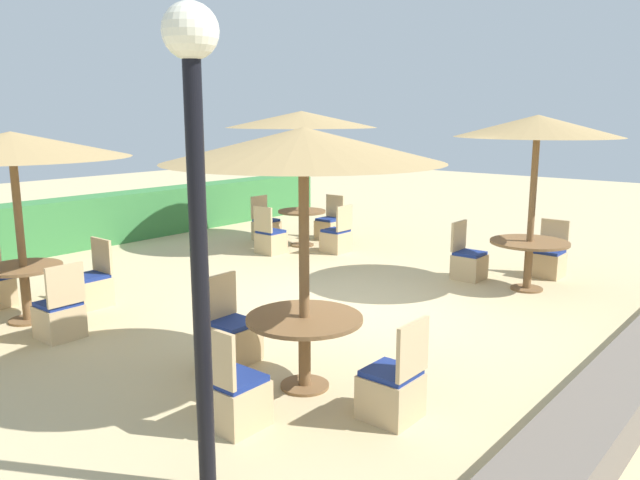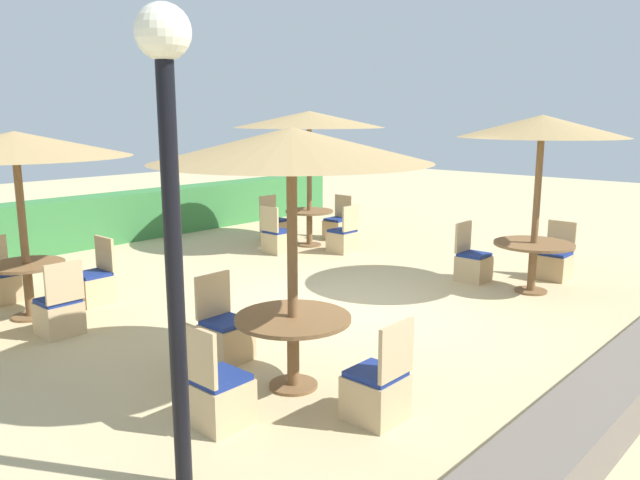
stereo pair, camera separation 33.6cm
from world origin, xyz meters
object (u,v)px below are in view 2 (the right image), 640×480
at_px(patio_chair_front_right_east, 555,263).
at_px(patio_chair_front_left_south, 377,391).
at_px(round_table_back_right, 309,219).
at_px(patio_chair_back_right_west, 277,240).
at_px(lamp_post, 169,159).
at_px(parasol_front_right, 542,127).
at_px(round_table_front_left, 293,330).
at_px(patio_chair_back_left_east, 94,285).
at_px(patio_chair_front_right_north, 473,264).
at_px(parasol_back_right, 309,120).
at_px(parasol_front_left, 291,146).
at_px(patio_chair_back_left_south, 59,314).
at_px(patio_chair_front_left_north, 225,336).
at_px(patio_chair_back_right_south, 343,239).
at_px(round_table_back_left, 27,277).
at_px(patio_chair_back_right_north, 274,227).
at_px(parasol_back_left, 15,145).
at_px(patio_chair_back_right_east, 338,227).
at_px(patio_chair_front_left_west, 218,396).
at_px(round_table_front_right, 533,252).

bearing_deg(patio_chair_front_right_east, patio_chair_front_left_south, 97.05).
xyz_separation_m(round_table_back_right, patio_chair_back_right_west, (-0.93, -0.01, -0.29)).
distance_m(lamp_post, patio_chair_front_left_south, 2.75).
bearing_deg(parasol_front_right, round_table_back_right, 86.93).
relative_size(round_table_back_right, round_table_front_left, 0.85).
height_order(patio_chair_back_left_east, parasol_front_right, parasol_front_right).
bearing_deg(patio_chair_front_right_north, parasol_front_right, 89.08).
xyz_separation_m(parasol_back_right, parasol_front_left, (-5.05, -4.47, -0.18)).
bearing_deg(parasol_back_right, patio_chair_back_left_south, -167.42).
bearing_deg(patio_chair_back_left_east, parasol_back_right, -85.04).
relative_size(patio_chair_back_left_east, parasol_back_right, 0.31).
xyz_separation_m(round_table_back_right, patio_chair_front_left_north, (-5.04, -3.42, -0.29)).
bearing_deg(round_table_back_right, lamp_post, -143.31).
relative_size(patio_chair_back_left_east, parasol_front_right, 0.35).
bearing_deg(patio_chair_back_right_south, round_table_back_left, 174.78).
height_order(patio_chair_back_right_north, parasol_front_left, parasol_front_left).
relative_size(parasol_back_left, parasol_front_left, 1.09).
bearing_deg(parasol_front_right, parasol_back_left, 141.67).
distance_m(round_table_back_left, patio_chair_back_right_south, 5.83).
relative_size(patio_chair_back_right_south, parasol_front_left, 0.36).
height_order(round_table_back_right, patio_chair_back_right_south, patio_chair_back_right_south).
bearing_deg(round_table_front_left, patio_chair_back_right_east, 36.94).
bearing_deg(round_table_front_left, lamp_post, -161.23).
xyz_separation_m(patio_chair_back_right_south, patio_chair_back_right_east, (0.96, 0.94, 0.00)).
bearing_deg(round_table_back_right, round_table_front_left, -138.52).
bearing_deg(patio_chair_back_right_north, patio_chair_front_right_east, 97.80).
xyz_separation_m(patio_chair_front_right_east, patio_chair_front_left_west, (-6.78, 0.25, 0.00)).
height_order(round_table_back_right, patio_chair_front_left_south, patio_chair_front_left_south).
xyz_separation_m(round_table_back_left, round_table_front_left, (0.79, -4.08, 0.03)).
relative_size(patio_chair_back_right_east, parasol_front_left, 0.36).
distance_m(patio_chair_back_right_west, patio_chair_back_right_north, 1.33).
bearing_deg(round_table_back_right, patio_chair_front_left_west, -143.17).
bearing_deg(patio_chair_back_right_west, patio_chair_back_right_south, 44.48).
height_order(patio_chair_back_left_east, patio_chair_back_right_east, same).
height_order(patio_chair_back_left_east, parasol_back_right, parasol_back_right).
xyz_separation_m(lamp_post, parasol_front_left, (1.73, 0.59, -0.00)).
xyz_separation_m(patio_chair_back_right_west, patio_chair_back_right_north, (0.89, 0.99, 0.00)).
xyz_separation_m(parasol_back_left, round_table_back_right, (5.84, 0.39, -1.71)).
xyz_separation_m(parasol_back_left, patio_chair_back_right_east, (6.76, 0.41, -2.00)).
relative_size(patio_chair_back_right_east, round_table_front_right, 0.80).
bearing_deg(round_table_front_right, round_table_back_left, 141.67).
bearing_deg(patio_chair_back_left_east, parasol_front_right, -133.01).
bearing_deg(patio_chair_back_right_east, patio_chair_front_right_east, 177.92).
height_order(parasol_front_right, patio_chair_front_left_west, parasol_front_right).
distance_m(round_table_back_right, patio_chair_front_right_north, 3.83).
bearing_deg(patio_chair_back_right_east, patio_chair_back_right_south, 134.62).
bearing_deg(patio_chair_back_left_south, patio_chair_back_right_north, 21.49).
height_order(round_table_back_right, round_table_front_left, round_table_back_right).
bearing_deg(patio_chair_back_right_east, patio_chair_front_left_south, 132.71).
distance_m(patio_chair_back_right_south, patio_chair_front_left_west, 6.99).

